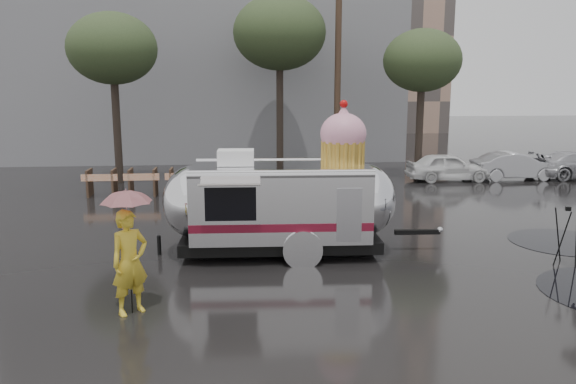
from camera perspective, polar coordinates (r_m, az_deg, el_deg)
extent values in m
plane|color=black|center=(12.01, 5.12, -9.10)|extent=(120.00, 120.00, 0.00)
cylinder|color=black|center=(15.10, 1.95, -4.84)|extent=(3.33, 3.33, 0.01)
cylinder|color=black|center=(16.56, 26.10, -4.55)|extent=(2.72, 2.72, 0.01)
cube|color=slate|center=(35.22, -8.81, 14.69)|extent=(22.00, 12.00, 13.00)
cylinder|color=#473323|center=(25.51, 5.07, 11.77)|extent=(0.28, 0.28, 9.00)
cylinder|color=#382D26|center=(24.60, -17.06, 7.70)|extent=(0.32, 0.32, 5.85)
ellipsoid|color=#2B3C1F|center=(24.61, -17.41, 13.75)|extent=(3.64, 3.64, 2.86)
cylinder|color=#382D26|center=(26.18, -0.84, 9.32)|extent=(0.32, 0.32, 6.75)
ellipsoid|color=#2B3C1F|center=(26.27, -0.85, 15.88)|extent=(4.20, 4.20, 3.30)
cylinder|color=#382D26|center=(25.46, 13.25, 7.47)|extent=(0.32, 0.32, 5.40)
ellipsoid|color=#2B3C1F|center=(25.44, 13.49, 12.87)|extent=(3.36, 3.36, 2.64)
cube|color=#473323|center=(22.05, -19.51, 0.88)|extent=(0.08, 0.80, 1.00)
cube|color=#473323|center=(21.85, -17.22, 0.93)|extent=(0.08, 0.80, 1.00)
cube|color=#E5590C|center=(21.54, -18.63, 1.39)|extent=(1.30, 0.04, 0.25)
cube|color=#473323|center=(21.74, -15.67, 0.97)|extent=(0.08, 0.80, 1.00)
cube|color=#473323|center=(21.60, -13.32, 1.02)|extent=(0.08, 0.80, 1.00)
cube|color=#E5590C|center=(21.25, -14.69, 1.48)|extent=(1.30, 0.04, 0.25)
cube|color=#473323|center=(21.52, -11.74, 1.05)|extent=(0.08, 0.80, 1.00)
cube|color=#473323|center=(21.44, -9.35, 1.10)|extent=(0.08, 0.80, 1.00)
cube|color=#E5590C|center=(21.06, -10.66, 1.57)|extent=(1.30, 0.04, 0.25)
imported|color=silver|center=(25.06, 15.95, 2.69)|extent=(4.00, 1.80, 1.40)
imported|color=#B2B2B7|center=(26.30, 22.06, 2.68)|extent=(4.00, 1.80, 1.40)
cube|color=silver|center=(13.63, -0.84, -0.80)|extent=(4.28, 2.36, 1.71)
ellipsoid|color=silver|center=(13.87, 7.84, -0.70)|extent=(1.52, 2.25, 1.71)
ellipsoid|color=silver|center=(13.71, -9.62, -0.89)|extent=(1.52, 2.25, 1.71)
cube|color=black|center=(13.87, -0.83, -4.85)|extent=(4.84, 2.10, 0.29)
cylinder|color=black|center=(12.96, 1.47, -5.99)|extent=(0.67, 0.24, 0.67)
cylinder|color=black|center=(14.84, 0.86, -3.79)|extent=(0.67, 0.24, 0.67)
cylinder|color=silver|center=(12.82, 1.52, -5.96)|extent=(0.92, 0.13, 0.91)
cube|color=black|center=(14.38, 12.99, -3.98)|extent=(1.15, 0.16, 0.11)
sphere|color=silver|center=(14.54, 15.17, -3.72)|extent=(0.16, 0.16, 0.15)
cylinder|color=black|center=(14.10, -12.96, -5.28)|extent=(0.10, 0.10, 0.48)
cube|color=maroon|center=(12.67, -0.63, -3.70)|extent=(4.19, 0.20, 0.19)
cube|color=maroon|center=(14.79, -1.00, -1.57)|extent=(4.19, 0.20, 0.19)
cube|color=black|center=(12.53, -5.86, -1.24)|extent=(1.14, 0.08, 0.76)
cube|color=#A39C97|center=(12.21, -5.96, 0.72)|extent=(1.35, 0.53, 0.14)
cube|color=silver|center=(12.74, 6.24, -2.36)|extent=(0.57, 0.05, 1.24)
cube|color=white|center=(13.46, -5.32, 3.52)|extent=(0.88, 0.65, 0.36)
cylinder|color=gold|center=(13.59, 5.60, 4.00)|extent=(1.03, 1.03, 0.57)
ellipsoid|color=pink|center=(13.55, 5.63, 5.92)|extent=(1.15, 1.15, 0.99)
cone|color=pink|center=(13.51, 5.67, 8.01)|extent=(0.50, 0.50, 0.38)
sphere|color=red|center=(13.51, 5.69, 8.90)|extent=(0.20, 0.20, 0.19)
imported|color=gold|center=(10.52, -15.78, -6.88)|extent=(0.83, 0.79, 1.92)
imported|color=#CB8187|center=(10.28, -16.05, -1.74)|extent=(1.10, 1.10, 0.75)
cylinder|color=black|center=(10.56, -15.74, -7.58)|extent=(0.02, 0.02, 1.65)
cylinder|color=black|center=(14.46, 27.25, -4.14)|extent=(0.12, 0.29, 1.31)
cylinder|color=black|center=(14.57, 25.73, -3.91)|extent=(0.30, 0.09, 1.31)
cylinder|color=black|center=(14.19, 26.09, -4.31)|extent=(0.21, 0.24, 1.32)
cube|color=black|center=(14.26, 26.58, -1.52)|extent=(0.13, 0.12, 0.09)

